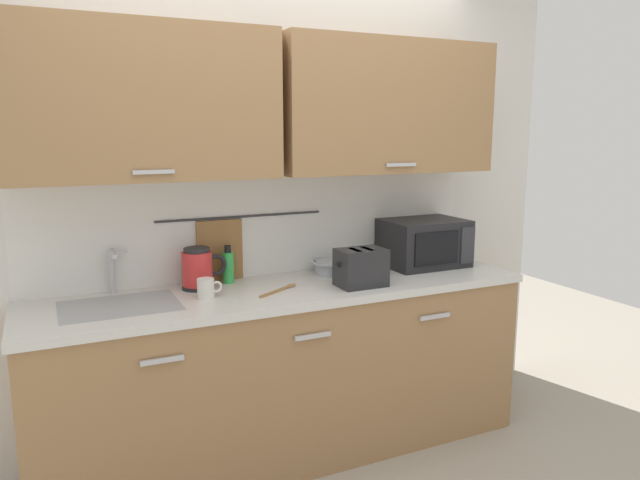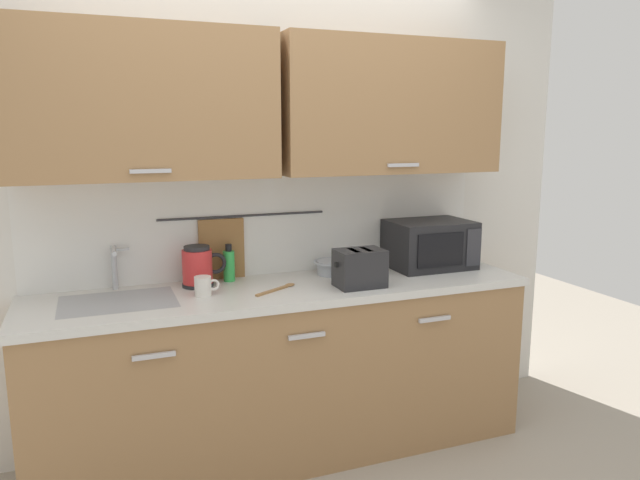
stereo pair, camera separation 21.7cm
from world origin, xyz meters
name	(u,v)px [view 1 (the left image)]	position (x,y,z in m)	size (l,w,h in m)	color
ground	(312,480)	(0.00, 0.00, 0.00)	(8.00, 8.00, 0.00)	#9E9384
counter_unit	(286,370)	(-0.01, 0.30, 0.46)	(2.53, 0.64, 0.90)	#997047
back_wall_assembly	(269,161)	(0.00, 0.53, 1.52)	(3.70, 0.41, 2.50)	silver
sink_faucet	(113,265)	(-0.80, 0.53, 1.04)	(0.09, 0.17, 0.22)	#B2B5BA
microwave	(424,243)	(0.90, 0.41, 1.04)	(0.46, 0.35, 0.27)	black
electric_kettle	(198,269)	(-0.41, 0.46, 1.00)	(0.23, 0.16, 0.21)	black
dish_soap_bottle	(228,266)	(-0.24, 0.51, 0.99)	(0.06, 0.06, 0.20)	green
mug_near_sink	(206,288)	(-0.42, 0.27, 0.95)	(0.12, 0.08, 0.09)	silver
mixing_bowl	(331,266)	(0.32, 0.45, 0.94)	(0.21, 0.21, 0.08)	#A5ADB7
toaster	(361,267)	(0.35, 0.16, 1.00)	(0.26, 0.17, 0.19)	#232326
wooden_spoon	(282,289)	(-0.04, 0.26, 0.91)	(0.25, 0.17, 0.01)	#9E7042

